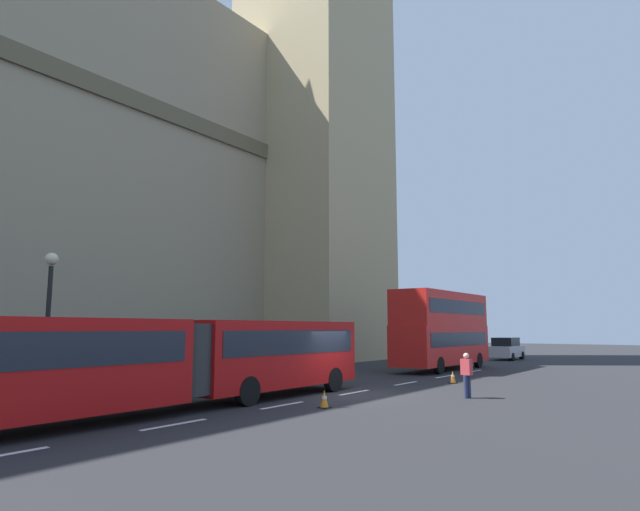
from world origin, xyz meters
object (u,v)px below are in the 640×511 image
at_px(traffic_cone_middle, 453,377).
at_px(pedestrian_near_cones, 467,374).
at_px(sedan_lead, 507,349).
at_px(street_lamp, 48,316).
at_px(traffic_cone_west, 324,399).
at_px(articulated_bus, 178,356).
at_px(double_decker_bus, 442,327).

relative_size(traffic_cone_middle, pedestrian_near_cones, 0.34).
distance_m(sedan_lead, street_lamp, 37.31).
xyz_separation_m(traffic_cone_west, pedestrian_near_cones, (5.27, -2.92, 0.63)).
relative_size(articulated_bus, traffic_cone_west, 30.20).
bearing_deg(traffic_cone_west, street_lamp, 123.65).
distance_m(double_decker_bus, traffic_cone_west, 18.42).
height_order(traffic_cone_west, traffic_cone_middle, same).
bearing_deg(pedestrian_near_cones, double_decker_bus, 26.88).
height_order(sedan_lead, traffic_cone_west, sedan_lead).
xyz_separation_m(articulated_bus, double_decker_bus, (21.22, 0.00, 0.96)).
relative_size(double_decker_bus, traffic_cone_middle, 17.29).
height_order(sedan_lead, pedestrian_near_cones, sedan_lead).
bearing_deg(double_decker_bus, sedan_lead, 0.73).
relative_size(sedan_lead, traffic_cone_west, 7.59).
bearing_deg(street_lamp, articulated_bus, -65.76).
xyz_separation_m(traffic_cone_middle, pedestrian_near_cones, (-5.02, -2.64, 0.63)).
bearing_deg(double_decker_bus, traffic_cone_west, -168.96).
xyz_separation_m(traffic_cone_west, street_lamp, (-5.33, 8.00, 2.77)).
height_order(double_decker_bus, pedestrian_near_cones, double_decker_bus).
bearing_deg(traffic_cone_middle, traffic_cone_west, 178.44).
relative_size(traffic_cone_middle, street_lamp, 0.11).
distance_m(traffic_cone_west, pedestrian_near_cones, 6.05).
distance_m(traffic_cone_middle, street_lamp, 17.89).
bearing_deg(traffic_cone_west, traffic_cone_middle, -1.56).
height_order(sedan_lead, traffic_cone_middle, sedan_lead).
distance_m(traffic_cone_middle, pedestrian_near_cones, 5.70).
bearing_deg(pedestrian_near_cones, street_lamp, 134.12).
xyz_separation_m(double_decker_bus, traffic_cone_west, (-17.93, -3.50, -2.43)).
height_order(sedan_lead, street_lamp, street_lamp).
xyz_separation_m(sedan_lead, street_lamp, (-36.99, 4.33, 2.14)).
bearing_deg(traffic_cone_west, double_decker_bus, 11.04).
xyz_separation_m(double_decker_bus, traffic_cone_middle, (-7.64, -3.78, -2.43)).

